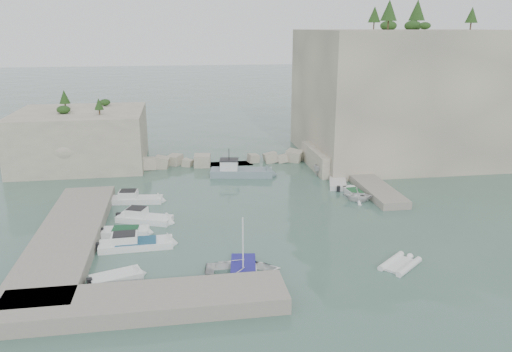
{
  "coord_description": "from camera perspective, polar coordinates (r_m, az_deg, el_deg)",
  "views": [
    {
      "loc": [
        -7.52,
        -41.33,
        17.37
      ],
      "look_at": [
        0.0,
        6.0,
        3.0
      ],
      "focal_mm": 35.0,
      "sensor_mm": 36.0,
      "label": 1
    }
  ],
  "objects": [
    {
      "name": "ground",
      "position": [
        45.45,
        1.19,
        -5.78
      ],
      "size": [
        400.0,
        400.0,
        0.0
      ],
      "primitive_type": "plane",
      "color": "#496E61",
      "rests_on": "ground"
    },
    {
      "name": "cliff_east",
      "position": [
        71.75,
        16.43,
        8.92
      ],
      "size": [
        26.0,
        22.0,
        17.0
      ],
      "primitive_type": "cube",
      "color": "beige",
      "rests_on": "ground"
    },
    {
      "name": "cliff_terrace",
      "position": [
        64.81,
        9.74,
        2.04
      ],
      "size": [
        8.0,
        10.0,
        2.5
      ],
      "primitive_type": "cube",
      "color": "beige",
      "rests_on": "ground"
    },
    {
      "name": "outcrop_west",
      "position": [
        68.9,
        -19.32,
        4.13
      ],
      "size": [
        16.0,
        14.0,
        7.0
      ],
      "primitive_type": "cube",
      "color": "beige",
      "rests_on": "ground"
    },
    {
      "name": "quay_west",
      "position": [
        44.71,
        -20.69,
        -6.55
      ],
      "size": [
        5.0,
        24.0,
        1.1
      ],
      "primitive_type": "cube",
      "color": "#9E9689",
      "rests_on": "ground"
    },
    {
      "name": "quay_south",
      "position": [
        33.47,
        -12.4,
        -13.91
      ],
      "size": [
        18.0,
        4.0,
        1.1
      ],
      "primitive_type": "cube",
      "color": "#9E9689",
      "rests_on": "ground"
    },
    {
      "name": "ledge_east",
      "position": [
        58.0,
        12.65,
        -0.74
      ],
      "size": [
        3.0,
        16.0,
        0.8
      ],
      "primitive_type": "cube",
      "color": "#9E9689",
      "rests_on": "ground"
    },
    {
      "name": "breakwater",
      "position": [
        65.81,
        -3.05,
        1.99
      ],
      "size": [
        28.0,
        3.0,
        1.4
      ],
      "primitive_type": "cube",
      "color": "beige",
      "rests_on": "ground"
    },
    {
      "name": "motorboat_a",
      "position": [
        52.96,
        -13.48,
        -2.93
      ],
      "size": [
        5.92,
        2.33,
        1.4
      ],
      "primitive_type": null,
      "rotation": [
        0.0,
        0.0,
        -0.11
      ],
      "color": "white",
      "rests_on": "ground"
    },
    {
      "name": "motorboat_b",
      "position": [
        47.68,
        -12.59,
        -5.1
      ],
      "size": [
        5.85,
        3.71,
        1.4
      ],
      "primitive_type": null,
      "rotation": [
        0.0,
        0.0,
        -0.37
      ],
      "color": "white",
      "rests_on": "ground"
    },
    {
      "name": "motorboat_c",
      "position": [
        45.2,
        -14.65,
        -6.48
      ],
      "size": [
        4.45,
        1.88,
        0.7
      ],
      "primitive_type": null,
      "rotation": [
        0.0,
        0.0,
        -0.07
      ],
      "color": "white",
      "rests_on": "ground"
    },
    {
      "name": "motorboat_d",
      "position": [
        42.47,
        -13.51,
        -7.95
      ],
      "size": [
        6.57,
        2.17,
        1.4
      ],
      "primitive_type": null,
      "rotation": [
        0.0,
        0.0,
        0.04
      ],
      "color": "white",
      "rests_on": "ground"
    },
    {
      "name": "motorboat_e",
      "position": [
        37.64,
        -15.64,
        -11.47
      ],
      "size": [
        4.17,
        2.76,
        0.7
      ],
      "primitive_type": null,
      "rotation": [
        0.0,
        0.0,
        0.33
      ],
      "color": "white",
      "rests_on": "ground"
    },
    {
      "name": "rowboat",
      "position": [
        37.06,
        -1.47,
        -11.26
      ],
      "size": [
        6.0,
        4.66,
        1.14
      ],
      "primitive_type": "imported",
      "rotation": [
        0.0,
        0.0,
        1.43
      ],
      "color": "white",
      "rests_on": "ground"
    },
    {
      "name": "inflatable_dinghy",
      "position": [
        39.83,
        16.11,
        -9.87
      ],
      "size": [
        4.09,
        3.82,
        0.44
      ],
      "primitive_type": null,
      "rotation": [
        0.0,
        0.0,
        0.69
      ],
      "color": "white",
      "rests_on": "ground"
    },
    {
      "name": "tender_east_a",
      "position": [
        52.89,
        11.54,
        -2.83
      ],
      "size": [
        3.76,
        3.5,
        1.62
      ],
      "primitive_type": "imported",
      "rotation": [
        0.0,
        0.0,
        1.24
      ],
      "color": "white",
      "rests_on": "ground"
    },
    {
      "name": "tender_east_b",
      "position": [
        54.55,
        11.2,
        -2.21
      ],
      "size": [
        1.65,
        4.1,
        0.7
      ],
      "primitive_type": null,
      "rotation": [
        0.0,
        0.0,
        1.64
      ],
      "color": "silver",
      "rests_on": "ground"
    },
    {
      "name": "tender_east_c",
      "position": [
        58.04,
        9.31,
        -0.95
      ],
      "size": [
        3.35,
        5.94,
        0.7
      ],
      "primitive_type": null,
      "rotation": [
        0.0,
        0.0,
        1.29
      ],
      "color": "silver",
      "rests_on": "ground"
    },
    {
      "name": "tender_east_d",
      "position": [
        61.8,
        8.45,
        0.18
      ],
      "size": [
        4.79,
        2.67,
        1.75
      ],
      "primitive_type": "imported",
      "rotation": [
        0.0,
        0.0,
        1.8
      ],
      "color": "silver",
      "rests_on": "ground"
    },
    {
      "name": "work_boat",
      "position": [
        60.52,
        -1.67,
        0.0
      ],
      "size": [
        8.43,
        3.75,
        2.2
      ],
      "primitive_type": null,
      "rotation": [
        0.0,
        0.0,
        -0.17
      ],
      "color": "slate",
      "rests_on": "ground"
    },
    {
      "name": "rowboat_mast",
      "position": [
        35.89,
        -1.51,
        -7.49
      ],
      "size": [
        0.1,
        0.1,
        4.2
      ],
      "primitive_type": "cylinder",
      "color": "white",
      "rests_on": "rowboat"
    },
    {
      "name": "vegetation",
      "position": [
        70.45,
        12.61,
        16.76
      ],
      "size": [
        53.48,
        13.88,
        13.4
      ],
      "color": "#1E4219",
      "rests_on": "ground"
    }
  ]
}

